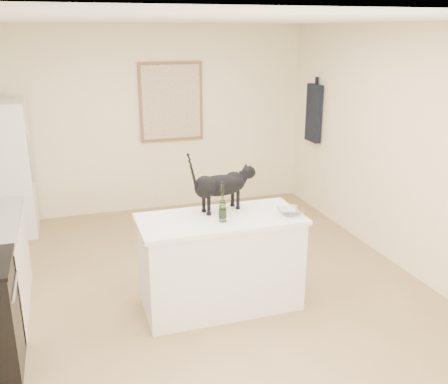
# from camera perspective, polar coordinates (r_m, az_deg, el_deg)

# --- Properties ---
(floor) EXTENTS (5.50, 5.50, 0.00)m
(floor) POSITION_cam_1_polar(r_m,az_deg,el_deg) (5.11, -2.16, -11.68)
(floor) COLOR #A58557
(floor) RESTS_ON ground
(ceiling) EXTENTS (5.50, 5.50, 0.00)m
(ceiling) POSITION_cam_1_polar(r_m,az_deg,el_deg) (4.45, -2.57, 18.87)
(ceiling) COLOR white
(ceiling) RESTS_ON ground
(wall_back) EXTENTS (4.50, 0.00, 4.50)m
(wall_back) POSITION_cam_1_polar(r_m,az_deg,el_deg) (7.24, -8.32, 8.02)
(wall_back) COLOR beige
(wall_back) RESTS_ON ground
(wall_front) EXTENTS (4.50, 0.00, 4.50)m
(wall_front) POSITION_cam_1_polar(r_m,az_deg,el_deg) (2.30, 17.30, -15.33)
(wall_front) COLOR beige
(wall_front) RESTS_ON ground
(wall_right) EXTENTS (0.00, 5.50, 5.50)m
(wall_right) POSITION_cam_1_polar(r_m,az_deg,el_deg) (5.63, 20.34, 4.23)
(wall_right) COLOR beige
(wall_right) RESTS_ON ground
(island_base) EXTENTS (1.44, 0.67, 0.86)m
(island_base) POSITION_cam_1_polar(r_m,az_deg,el_deg) (4.77, -0.39, -8.15)
(island_base) COLOR white
(island_base) RESTS_ON floor
(island_top) EXTENTS (1.50, 0.70, 0.04)m
(island_top) POSITION_cam_1_polar(r_m,az_deg,el_deg) (4.59, -0.40, -3.09)
(island_top) COLOR white
(island_top) RESTS_ON island_base
(fridge) EXTENTS (0.68, 0.68, 1.70)m
(fridge) POSITION_cam_1_polar(r_m,az_deg,el_deg) (6.88, -23.73, 2.31)
(fridge) COLOR white
(fridge) RESTS_ON floor
(artwork_frame) EXTENTS (0.90, 0.03, 1.10)m
(artwork_frame) POSITION_cam_1_polar(r_m,az_deg,el_deg) (7.23, -5.99, 10.10)
(artwork_frame) COLOR brown
(artwork_frame) RESTS_ON wall_back
(artwork_canvas) EXTENTS (0.82, 0.00, 1.02)m
(artwork_canvas) POSITION_cam_1_polar(r_m,az_deg,el_deg) (7.21, -5.96, 10.08)
(artwork_canvas) COLOR beige
(artwork_canvas) RESTS_ON wall_back
(hanging_garment) EXTENTS (0.08, 0.34, 0.80)m
(hanging_garment) POSITION_cam_1_polar(r_m,az_deg,el_deg) (7.27, 10.12, 8.77)
(hanging_garment) COLOR black
(hanging_garment) RESTS_ON wall_right
(black_cat) EXTENTS (0.66, 0.33, 0.44)m
(black_cat) POSITION_cam_1_polar(r_m,az_deg,el_deg) (4.67, -0.46, 0.44)
(black_cat) COLOR black
(black_cat) RESTS_ON island_top
(wine_bottle) EXTENTS (0.07, 0.07, 0.32)m
(wine_bottle) POSITION_cam_1_polar(r_m,az_deg,el_deg) (4.43, -0.16, -1.42)
(wine_bottle) COLOR #365A24
(wine_bottle) RESTS_ON island_top
(glass_bowl) EXTENTS (0.27, 0.27, 0.06)m
(glass_bowl) POSITION_cam_1_polar(r_m,az_deg,el_deg) (4.67, 7.51, -2.23)
(glass_bowl) COLOR silver
(glass_bowl) RESTS_ON island_top
(fridge_paper) EXTENTS (0.03, 0.14, 0.18)m
(fridge_paper) POSITION_cam_1_polar(r_m,az_deg,el_deg) (6.79, -21.28, 6.25)
(fridge_paper) COLOR white
(fridge_paper) RESTS_ON fridge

